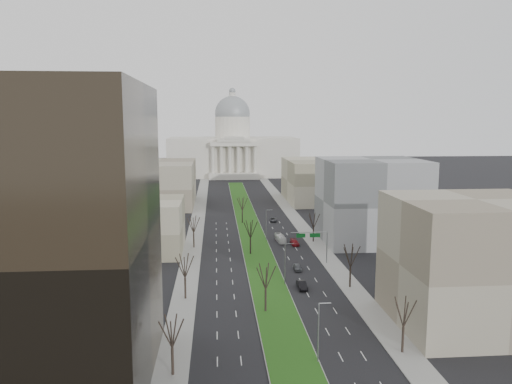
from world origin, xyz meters
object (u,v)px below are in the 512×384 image
car_grey_near (297,267)px  car_grey_far (273,220)px  car_red (295,243)px  box_van (280,238)px  car_black (302,285)px

car_grey_near → car_grey_far: 57.07m
car_red → box_van: (-3.57, 3.89, 0.35)m
car_grey_far → car_red: bearing=-80.3°
car_grey_near → car_black: car_black is taller
car_grey_far → box_van: bearing=-86.8°
car_black → box_van: box_van is taller
car_black → car_red: (4.28, 36.74, -0.07)m
car_grey_far → box_van: 29.43m
car_grey_near → car_grey_far: size_ratio=0.86×
car_red → car_grey_far: bearing=90.3°
car_red → car_grey_far: (-2.28, 33.29, -0.05)m
car_black → car_grey_far: car_black is taller
car_black → box_van: 40.64m
box_van → car_grey_near: bearing=-94.4°
car_black → box_van: (0.71, 40.63, 0.28)m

